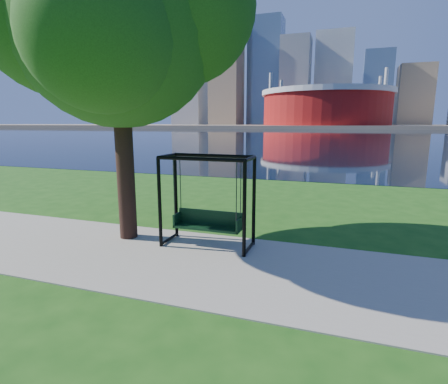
% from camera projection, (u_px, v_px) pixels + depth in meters
% --- Properties ---
extents(ground, '(900.00, 900.00, 0.00)m').
position_uv_depth(ground, '(219.00, 257.00, 8.53)').
color(ground, '#1E5114').
rests_on(ground, ground).
extents(path, '(120.00, 4.00, 0.03)m').
position_uv_depth(path, '(212.00, 264.00, 8.06)').
color(path, '#9E937F').
rests_on(path, ground).
extents(river, '(900.00, 180.00, 0.02)m').
position_uv_depth(river, '(335.00, 134.00, 103.23)').
color(river, black).
rests_on(river, ground).
extents(far_bank, '(900.00, 228.00, 2.00)m').
position_uv_depth(far_bank, '(342.00, 126.00, 292.45)').
color(far_bank, '#937F60').
rests_on(far_bank, ground).
extents(stadium, '(83.00, 83.00, 32.00)m').
position_uv_depth(stadium, '(326.00, 106.00, 227.14)').
color(stadium, maroon).
rests_on(stadium, far_bank).
extents(skyline, '(392.00, 66.00, 96.50)m').
position_uv_depth(skyline, '(339.00, 85.00, 299.50)').
color(skyline, gray).
rests_on(skyline, far_bank).
extents(swing, '(2.35, 1.02, 2.40)m').
position_uv_depth(swing, '(208.00, 203.00, 9.05)').
color(swing, black).
rests_on(swing, ground).
extents(park_tree, '(6.79, 6.13, 8.43)m').
position_uv_depth(park_tree, '(116.00, 17.00, 8.88)').
color(park_tree, black).
rests_on(park_tree, ground).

